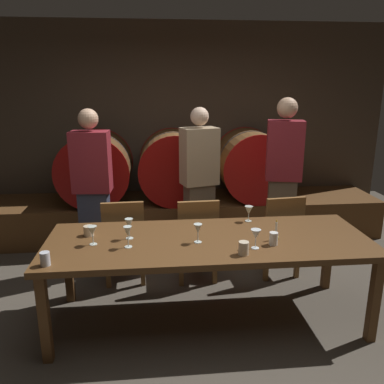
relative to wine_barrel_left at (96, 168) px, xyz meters
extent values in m
plane|color=#4C443A|center=(1.00, -2.07, -0.93)|extent=(7.67, 7.67, 0.00)
cube|color=#473A2D|center=(1.00, 0.55, 0.44)|extent=(5.90, 0.24, 2.74)
cube|color=brown|center=(1.00, 0.00, -0.68)|extent=(5.31, 0.90, 0.49)
cylinder|color=#513319|center=(0.00, 0.00, 0.00)|extent=(0.87, 0.80, 0.87)
cylinder|color=maroon|center=(0.00, -0.41, 0.00)|extent=(0.89, 0.03, 0.89)
cylinder|color=maroon|center=(0.00, 0.41, 0.00)|extent=(0.89, 0.03, 0.89)
cylinder|color=#2D2D33|center=(0.00, 0.00, 0.00)|extent=(0.88, 0.04, 0.88)
cylinder|color=brown|center=(0.98, 0.00, 0.00)|extent=(0.87, 0.80, 0.87)
cylinder|color=maroon|center=(0.98, -0.41, 0.00)|extent=(0.89, 0.03, 0.89)
cylinder|color=maroon|center=(0.98, 0.41, 0.00)|extent=(0.89, 0.03, 0.89)
cylinder|color=#2D2D33|center=(0.98, 0.00, 0.00)|extent=(0.88, 0.04, 0.88)
cylinder|color=brown|center=(2.00, 0.00, 0.00)|extent=(0.87, 0.80, 0.87)
cylinder|color=#9E1411|center=(2.00, -0.41, 0.00)|extent=(0.89, 0.03, 0.89)
cylinder|color=#9E1411|center=(2.00, 0.41, 0.00)|extent=(0.89, 0.03, 0.89)
cylinder|color=#2D2D33|center=(2.00, 0.00, 0.00)|extent=(0.88, 0.04, 0.88)
cube|color=brown|center=(1.16, -2.00, -0.21)|extent=(2.63, 0.96, 0.05)
cube|color=brown|center=(-0.08, -2.42, -0.58)|extent=(0.07, 0.07, 0.69)
cube|color=brown|center=(2.39, -2.42, -0.58)|extent=(0.07, 0.07, 0.69)
cube|color=brown|center=(-0.08, -1.58, -0.58)|extent=(0.07, 0.07, 0.69)
cube|color=brown|center=(2.39, -1.58, -0.58)|extent=(0.07, 0.07, 0.69)
cube|color=brown|center=(0.41, -1.20, -0.49)|extent=(0.41, 0.41, 0.04)
cube|color=brown|center=(0.42, -1.38, -0.26)|extent=(0.40, 0.05, 0.42)
cube|color=brown|center=(0.58, -1.02, -0.72)|extent=(0.05, 0.05, 0.42)
cube|color=brown|center=(0.24, -1.03, -0.72)|extent=(0.05, 0.05, 0.42)
cube|color=brown|center=(0.59, -1.36, -0.72)|extent=(0.05, 0.05, 0.42)
cube|color=brown|center=(0.25, -1.37, -0.72)|extent=(0.05, 0.05, 0.42)
cube|color=brown|center=(1.14, -1.23, -0.49)|extent=(0.41, 0.41, 0.04)
cube|color=brown|center=(1.14, -1.41, -0.26)|extent=(0.40, 0.05, 0.42)
cube|color=brown|center=(1.30, -1.05, -0.72)|extent=(0.05, 0.05, 0.42)
cube|color=brown|center=(0.96, -1.07, -0.72)|extent=(0.05, 0.05, 0.42)
cube|color=brown|center=(1.31, -1.39, -0.72)|extent=(0.05, 0.05, 0.42)
cube|color=brown|center=(0.97, -1.40, -0.72)|extent=(0.05, 0.05, 0.42)
cube|color=brown|center=(1.99, -1.20, -0.49)|extent=(0.44, 0.44, 0.04)
cube|color=brown|center=(2.01, -1.38, -0.26)|extent=(0.40, 0.08, 0.42)
cube|color=brown|center=(2.15, -1.02, -0.72)|extent=(0.05, 0.05, 0.42)
cube|color=brown|center=(1.81, -1.05, -0.72)|extent=(0.05, 0.05, 0.42)
cube|color=brown|center=(2.18, -1.35, -0.72)|extent=(0.05, 0.05, 0.42)
cube|color=brown|center=(1.84, -1.39, -0.72)|extent=(0.05, 0.05, 0.42)
cube|color=#33384C|center=(0.10, -0.96, -0.49)|extent=(0.31, 0.22, 0.89)
cube|color=maroon|center=(0.10, -0.96, 0.26)|extent=(0.39, 0.26, 0.62)
sphere|color=#D8A884|center=(0.10, -0.96, 0.69)|extent=(0.20, 0.20, 0.20)
cube|color=brown|center=(1.22, -0.82, -0.48)|extent=(0.34, 0.28, 0.90)
cube|color=tan|center=(1.22, -0.82, 0.27)|extent=(0.43, 0.34, 0.61)
sphere|color=beige|center=(1.22, -0.82, 0.70)|extent=(0.19, 0.19, 0.19)
cube|color=brown|center=(2.14, -0.88, -0.46)|extent=(0.34, 0.26, 0.94)
cube|color=maroon|center=(2.14, -0.88, 0.33)|extent=(0.43, 0.32, 0.64)
sphere|color=#D8A884|center=(2.14, -0.88, 0.78)|extent=(0.22, 0.22, 0.22)
cylinder|color=olive|center=(1.69, -2.07, -0.18)|extent=(0.05, 0.05, 0.02)
cylinder|color=#EDE5CC|center=(1.69, -2.07, -0.10)|extent=(0.02, 0.02, 0.13)
cone|color=yellow|center=(1.69, -2.07, -0.02)|extent=(0.01, 0.01, 0.02)
cylinder|color=silver|center=(0.24, -2.03, -0.19)|extent=(0.06, 0.06, 0.00)
cylinder|color=silver|center=(0.24, -2.03, -0.15)|extent=(0.01, 0.01, 0.07)
cone|color=silver|center=(0.24, -2.03, -0.07)|extent=(0.07, 0.07, 0.08)
cylinder|color=silver|center=(0.52, -2.11, -0.19)|extent=(0.06, 0.06, 0.00)
cylinder|color=silver|center=(0.52, -2.11, -0.14)|extent=(0.01, 0.01, 0.09)
cone|color=silver|center=(0.52, -2.11, -0.06)|extent=(0.07, 0.07, 0.08)
cylinder|color=silver|center=(0.52, -1.93, -0.19)|extent=(0.06, 0.06, 0.00)
cylinder|color=silver|center=(0.52, -1.93, -0.15)|extent=(0.01, 0.01, 0.08)
cone|color=silver|center=(0.52, -1.93, -0.06)|extent=(0.07, 0.07, 0.09)
cylinder|color=silver|center=(1.06, -2.07, -0.19)|extent=(0.06, 0.06, 0.00)
cylinder|color=silver|center=(1.06, -2.07, -0.15)|extent=(0.01, 0.01, 0.07)
cone|color=silver|center=(1.06, -2.07, -0.07)|extent=(0.07, 0.07, 0.08)
cylinder|color=white|center=(1.49, -2.23, -0.19)|extent=(0.06, 0.06, 0.00)
cylinder|color=white|center=(1.49, -2.23, -0.15)|extent=(0.01, 0.01, 0.07)
cone|color=white|center=(1.49, -2.23, -0.07)|extent=(0.08, 0.08, 0.08)
cylinder|color=silver|center=(1.58, -1.62, -0.19)|extent=(0.06, 0.06, 0.00)
cylinder|color=silver|center=(1.58, -1.62, -0.15)|extent=(0.01, 0.01, 0.06)
cone|color=silver|center=(1.58, -1.62, -0.08)|extent=(0.07, 0.07, 0.08)
cylinder|color=silver|center=(-0.04, -2.37, -0.14)|extent=(0.07, 0.07, 0.10)
cylinder|color=beige|center=(0.18, -1.83, -0.15)|extent=(0.08, 0.08, 0.08)
cylinder|color=beige|center=(1.37, -2.33, -0.14)|extent=(0.08, 0.08, 0.10)
cylinder|color=white|center=(1.64, -2.17, -0.14)|extent=(0.07, 0.07, 0.10)
camera|label=1|loc=(0.73, -4.95, 1.04)|focal=36.77mm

